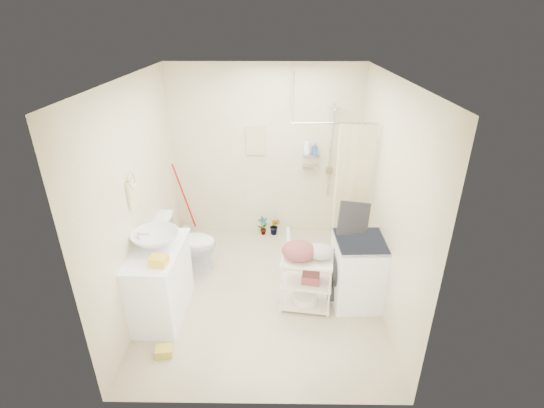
{
  "coord_description": "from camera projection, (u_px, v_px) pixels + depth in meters",
  "views": [
    {
      "loc": [
        0.16,
        -4.02,
        3.15
      ],
      "look_at": [
        0.11,
        0.25,
        1.11
      ],
      "focal_mm": 26.0,
      "sensor_mm": 36.0,
      "label": 1
    }
  ],
  "objects": [
    {
      "name": "tp_holder",
      "position": [
        150.0,
        240.0,
        4.74
      ],
      "size": [
        0.08,
        0.12,
        0.14
      ],
      "primitive_type": null,
      "color": "white",
      "rests_on": "wall_left"
    },
    {
      "name": "ironing_board",
      "position": [
        349.0,
        252.0,
        4.64
      ],
      "size": [
        0.36,
        0.13,
        1.26
      ],
      "primitive_type": null,
      "rotation": [
        0.0,
        0.0,
        0.07
      ],
      "color": "black",
      "rests_on": "ground"
    },
    {
      "name": "shampoo_bottle_b",
      "position": [
        315.0,
        149.0,
        5.75
      ],
      "size": [
        0.09,
        0.09,
        0.16
      ],
      "primitive_type": "imported",
      "rotation": [
        0.0,
        0.0,
        0.26
      ],
      "color": "#2E4E92",
      "rests_on": "shower"
    },
    {
      "name": "wall_front",
      "position": [
        255.0,
        287.0,
        2.98
      ],
      "size": [
        2.8,
        0.04,
        2.6
      ],
      "primitive_type": "cube",
      "color": "beige",
      "rests_on": "ground"
    },
    {
      "name": "laundry_rack",
      "position": [
        306.0,
        278.0,
        4.57
      ],
      "size": [
        0.63,
        0.42,
        0.8
      ],
      "primitive_type": null,
      "rotation": [
        0.0,
        0.0,
        -0.15
      ],
      "color": "silver",
      "rests_on": "ground"
    },
    {
      "name": "towel_ring",
      "position": [
        132.0,
        191.0,
        4.19
      ],
      "size": [
        0.04,
        0.22,
        0.34
      ],
      "primitive_type": null,
      "color": "beige",
      "rests_on": "wall_left"
    },
    {
      "name": "potted_plant_b",
      "position": [
        275.0,
        226.0,
        6.23
      ],
      "size": [
        0.2,
        0.18,
        0.29
      ],
      "primitive_type": "imported",
      "rotation": [
        0.0,
        0.0,
        -0.41
      ],
      "color": "brown",
      "rests_on": "ground"
    },
    {
      "name": "mop",
      "position": [
        183.0,
        199.0,
        6.06
      ],
      "size": [
        0.14,
        0.14,
        1.21
      ],
      "primitive_type": null,
      "rotation": [
        0.0,
        0.0,
        -0.2
      ],
      "color": "#BA0605",
      "rests_on": "ground"
    },
    {
      "name": "counter_basket",
      "position": [
        159.0,
        261.0,
        3.99
      ],
      "size": [
        0.19,
        0.16,
        0.1
      ],
      "primitive_type": "cube",
      "rotation": [
        0.0,
        0.0,
        -0.16
      ],
      "color": "gold",
      "rests_on": "vanity"
    },
    {
      "name": "shampoo_bottle_a",
      "position": [
        307.0,
        146.0,
        5.71
      ],
      "size": [
        0.12,
        0.12,
        0.25
      ],
      "primitive_type": "imported",
      "rotation": [
        0.0,
        0.0,
        -0.31
      ],
      "color": "white",
      "rests_on": "shower"
    },
    {
      "name": "hanging_towel",
      "position": [
        255.0,
        141.0,
        5.77
      ],
      "size": [
        0.28,
        0.03,
        0.42
      ],
      "primitive_type": "cube",
      "color": "#D0BD8C",
      "rests_on": "wall_back"
    },
    {
      "name": "wall_back",
      "position": [
        266.0,
        153.0,
        5.87
      ],
      "size": [
        2.8,
        0.04,
        2.6
      ],
      "primitive_type": "cube",
      "color": "beige",
      "rests_on": "ground"
    },
    {
      "name": "wall_left",
      "position": [
        138.0,
        198.0,
        4.44
      ],
      "size": [
        0.04,
        3.2,
        2.6
      ],
      "primitive_type": "cube",
      "color": "beige",
      "rests_on": "ground"
    },
    {
      "name": "floor",
      "position": [
        263.0,
        291.0,
        4.99
      ],
      "size": [
        3.2,
        3.2,
        0.0
      ],
      "primitive_type": "plane",
      "color": "#BCAE8D",
      "rests_on": "ground"
    },
    {
      "name": "wall_right",
      "position": [
        387.0,
        199.0,
        4.41
      ],
      "size": [
        0.04,
        3.2,
        2.6
      ],
      "primitive_type": "cube",
      "color": "beige",
      "rests_on": "ground"
    },
    {
      "name": "washing_machine",
      "position": [
        359.0,
        271.0,
        4.65
      ],
      "size": [
        0.61,
        0.62,
        0.85
      ],
      "primitive_type": "cube",
      "rotation": [
        0.0,
        0.0,
        0.04
      ],
      "color": "white",
      "rests_on": "ground"
    },
    {
      "name": "floor_basket",
      "position": [
        164.0,
        350.0,
        4.03
      ],
      "size": [
        0.27,
        0.22,
        0.13
      ],
      "primitive_type": "cube",
      "rotation": [
        0.0,
        0.0,
        0.14
      ],
      "color": "gold",
      "rests_on": "ground"
    },
    {
      "name": "vanity",
      "position": [
        160.0,
        282.0,
        4.46
      ],
      "size": [
        0.58,
        1.0,
        0.86
      ],
      "primitive_type": "cube",
      "rotation": [
        0.0,
        0.0,
        -0.04
      ],
      "color": "white",
      "rests_on": "ground"
    },
    {
      "name": "shower",
      "position": [
        326.0,
        183.0,
        5.47
      ],
      "size": [
        1.1,
        1.1,
        2.1
      ],
      "primitive_type": null,
      "color": "white",
      "rests_on": "ground"
    },
    {
      "name": "ceiling",
      "position": [
        261.0,
        78.0,
        3.87
      ],
      "size": [
        2.8,
        3.2,
        0.04
      ],
      "primitive_type": "cube",
      "color": "silver",
      "rests_on": "ground"
    },
    {
      "name": "toilet",
      "position": [
        187.0,
        243.0,
        5.27
      ],
      "size": [
        0.82,
        0.51,
        0.81
      ],
      "primitive_type": "imported",
      "rotation": [
        0.0,
        0.0,
        1.5
      ],
      "color": "silver",
      "rests_on": "ground"
    },
    {
      "name": "potted_plant_a",
      "position": [
        263.0,
        226.0,
        6.22
      ],
      "size": [
        0.2,
        0.18,
        0.31
      ],
      "primitive_type": "imported",
      "rotation": [
        0.0,
        0.0,
        0.51
      ],
      "color": "brown",
      "rests_on": "ground"
    },
    {
      "name": "sink",
      "position": [
        156.0,
        240.0,
        4.29
      ],
      "size": [
        0.52,
        0.52,
        0.18
      ],
      "primitive_type": "imported",
      "rotation": [
        0.0,
        0.0,
        0.01
      ],
      "color": "silver",
      "rests_on": "vanity"
    }
  ]
}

